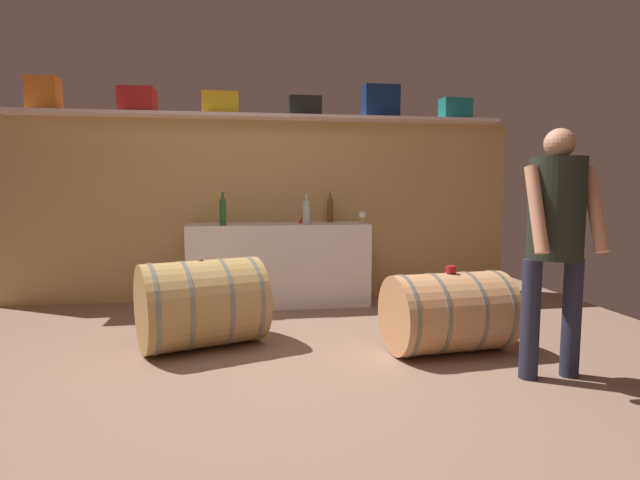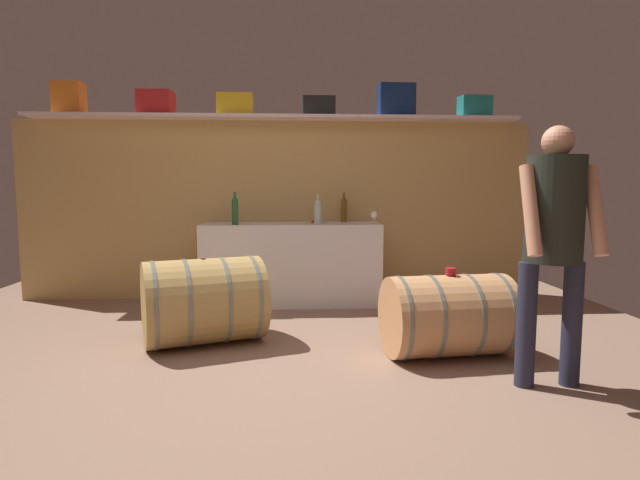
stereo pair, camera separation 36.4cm
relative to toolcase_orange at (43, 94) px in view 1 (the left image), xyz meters
The scene contains 19 objects.
ground_plane 3.48m from the toolcase_orange, 39.61° to the right, with size 6.72×8.28×0.02m, color #8D6D59.
back_wall_panel 2.42m from the toolcase_orange, ahead, with size 5.52×0.10×1.92m, color tan.
high_shelf_board 2.13m from the toolcase_orange, ahead, with size 5.08×0.40×0.03m, color silver.
toolcase_orange is the anchor object (origin of this frame).
toolcase_red 0.88m from the toolcase_orange, ahead, with size 0.34×0.29×0.24m, color red.
toolcase_yellow 1.69m from the toolcase_orange, ahead, with size 0.36×0.27×0.22m, color yellow.
toolcase_black 2.56m from the toolcase_orange, ahead, with size 0.34×0.24×0.20m, color black.
toolcase_navy 3.38m from the toolcase_orange, ahead, with size 0.38×0.21×0.34m, color navy.
toolcase_teal 4.23m from the toolcase_orange, ahead, with size 0.33×0.19×0.23m, color #1D7A79.
work_cabinet 2.83m from the toolcase_orange, ahead, with size 1.83×0.57×0.84m, color white.
wine_bottle_amber 3.04m from the toolcase_orange, ahead, with size 0.07×0.07×0.31m.
wine_bottle_clear 2.80m from the toolcase_orange, ahead, with size 0.08×0.08×0.30m.
wine_bottle_green 2.08m from the toolcase_orange, 12.68° to the right, with size 0.06×0.06×0.32m.
wine_glass 3.33m from the toolcase_orange, ahead, with size 0.08×0.08×0.13m.
red_funnel 2.81m from the toolcase_orange, ahead, with size 0.11×0.11×0.09m, color red.
wine_barrel_near 4.29m from the toolcase_orange, 29.55° to the right, with size 0.93×0.67×0.60m.
wine_barrel_far 2.83m from the toolcase_orange, 43.96° to the right, with size 1.06×0.92×0.68m.
tasting_cup 4.18m from the toolcase_orange, 29.46° to the right, with size 0.07×0.07×0.05m, color red.
winemaker_pouring 4.71m from the toolcase_orange, 33.21° to the right, with size 0.46×0.39×1.57m.
Camera 1 is at (-0.22, -2.98, 1.21)m, focal length 28.33 mm.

